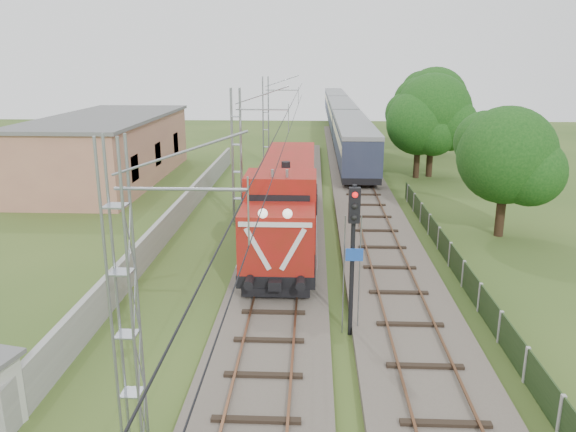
{
  "coord_description": "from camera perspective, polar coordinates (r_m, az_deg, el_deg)",
  "views": [
    {
      "loc": [
        1.44,
        -20.02,
        9.6
      ],
      "look_at": [
        0.24,
        6.2,
        2.2
      ],
      "focal_mm": 35.0,
      "sensor_mm": 36.0,
      "label": 1
    }
  ],
  "objects": [
    {
      "name": "ground",
      "position": [
        22.25,
        -1.36,
        -9.82
      ],
      "size": [
        140.0,
        140.0,
        0.0
      ],
      "primitive_type": "plane",
      "color": "#314A1C",
      "rests_on": "ground"
    },
    {
      "name": "track_main",
      "position": [
        28.65,
        -0.4,
        -3.44
      ],
      "size": [
        4.2,
        70.0,
        0.45
      ],
      "color": "#6B6054",
      "rests_on": "ground"
    },
    {
      "name": "track_side",
      "position": [
        41.27,
        7.51,
        2.42
      ],
      "size": [
        4.2,
        80.0,
        0.45
      ],
      "color": "#6B6054",
      "rests_on": "ground"
    },
    {
      "name": "catenary",
      "position": [
        32.79,
        -5.13,
        5.94
      ],
      "size": [
        3.31,
        70.0,
        8.0
      ],
      "color": "gray",
      "rests_on": "ground"
    },
    {
      "name": "boundary_wall",
      "position": [
        34.15,
        -10.91,
        0.44
      ],
      "size": [
        0.25,
        40.0,
        1.5
      ],
      "primitive_type": "cube",
      "color": "#9E9E99",
      "rests_on": "ground"
    },
    {
      "name": "station_building",
      "position": [
        47.5,
        -17.77,
        6.57
      ],
      "size": [
        8.4,
        20.4,
        5.22
      ],
      "color": "tan",
      "rests_on": "ground"
    },
    {
      "name": "fence",
      "position": [
        25.57,
        17.4,
        -5.62
      ],
      "size": [
        0.12,
        32.0,
        1.2
      ],
      "color": "black",
      "rests_on": "ground"
    },
    {
      "name": "locomotive",
      "position": [
        30.3,
        -0.17,
        1.88
      ],
      "size": [
        3.16,
        18.03,
        4.58
      ],
      "color": "black",
      "rests_on": "ground"
    },
    {
      "name": "coach_rake",
      "position": [
        74.61,
        5.43,
        10.24
      ],
      "size": [
        3.05,
        67.89,
        3.52
      ],
      "color": "black",
      "rests_on": "ground"
    },
    {
      "name": "signal_post",
      "position": [
        19.24,
        6.66,
        -1.93
      ],
      "size": [
        0.61,
        0.48,
        5.52
      ],
      "color": "black",
      "rests_on": "ground"
    },
    {
      "name": "tree_a",
      "position": [
        32.64,
        21.43,
        5.65
      ],
      "size": [
        5.55,
        5.29,
        7.2
      ],
      "color": "#392217",
      "rests_on": "ground"
    },
    {
      "name": "tree_b",
      "position": [
        48.07,
        14.6,
        10.11
      ],
      "size": [
        6.55,
        6.23,
        8.49
      ],
      "color": "#392217",
      "rests_on": "ground"
    },
    {
      "name": "tree_c",
      "position": [
        47.33,
        13.26,
        9.2
      ],
      "size": [
        5.61,
        5.35,
        7.28
      ],
      "color": "#392217",
      "rests_on": "ground"
    },
    {
      "name": "tree_d",
      "position": [
        59.58,
        14.74,
        11.29
      ],
      "size": [
        6.79,
        6.47,
        8.8
      ],
      "color": "#392217",
      "rests_on": "ground"
    }
  ]
}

